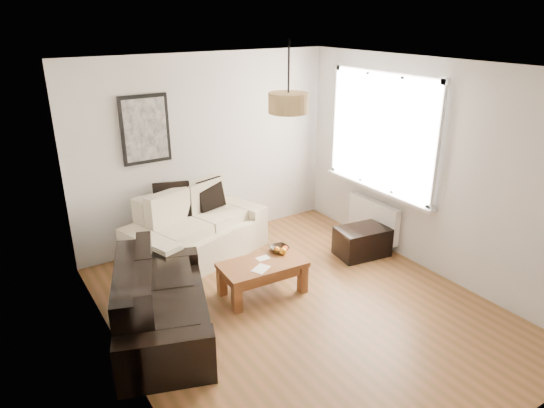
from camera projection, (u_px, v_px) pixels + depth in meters
floor at (301, 308)px, 5.41m from camera, size 4.50×4.50×0.00m
ceiling at (307, 67)px, 4.46m from camera, size 3.80×4.50×0.00m
wall_back at (207, 150)px, 6.69m from camera, size 3.80×0.04×2.60m
wall_front at (508, 303)px, 3.17m from camera, size 3.80×0.04×2.60m
wall_left at (117, 244)px, 3.98m from camera, size 0.04×4.50×2.60m
wall_right at (430, 169)px, 5.89m from camera, size 0.04×4.50×2.60m
window_bay at (383, 132)px, 6.39m from camera, size 0.14×1.90×1.60m
radiator at (373, 218)px, 6.81m from camera, size 0.10×0.90×0.52m
poster at (145, 129)px, 6.10m from camera, size 0.62×0.04×0.87m
pendant_shade at (288, 103)px, 4.83m from camera, size 0.40×0.40×0.20m
loveseat_cream at (196, 226)px, 6.42m from camera, size 1.99×1.46×0.89m
sofa_leather at (162, 300)px, 4.88m from camera, size 1.40×1.96×0.77m
coffee_table at (262, 278)px, 5.64m from camera, size 1.00×0.59×0.40m
ottoman at (362, 241)px, 6.54m from camera, size 0.74×0.54×0.39m
cushion_left at (172, 200)px, 6.35m from camera, size 0.49×0.27×0.47m
cushion_right at (209, 194)px, 6.63m from camera, size 0.43×0.23×0.41m
fruit_bowl at (279, 249)px, 5.84m from camera, size 0.23×0.23×0.05m
orange_a at (283, 251)px, 5.75m from camera, size 0.10×0.10×0.09m
orange_b at (285, 249)px, 5.81m from camera, size 0.08×0.08×0.08m
orange_c at (277, 250)px, 5.78m from camera, size 0.09×0.09×0.07m
papers at (261, 269)px, 5.43m from camera, size 0.25×0.23×0.01m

